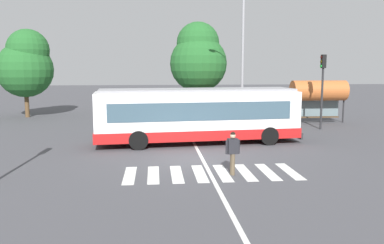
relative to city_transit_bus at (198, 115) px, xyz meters
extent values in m
plane|color=#47474C|center=(-0.63, -4.11, -1.59)|extent=(160.00, 160.00, 0.00)
cylinder|color=black|center=(3.65, 1.50, -1.09)|extent=(1.02, 0.39, 1.00)
cylinder|color=black|center=(3.85, -0.84, -1.09)|extent=(1.02, 0.39, 1.00)
cylinder|color=black|center=(-3.44, 0.88, -1.09)|extent=(1.02, 0.39, 1.00)
cylinder|color=black|center=(-3.24, -1.46, -1.09)|extent=(1.02, 0.39, 1.00)
cube|color=white|center=(-0.02, 0.00, 0.04)|extent=(11.29, 3.51, 2.55)
cube|color=red|center=(-0.02, 0.00, -0.96)|extent=(11.41, 3.54, 0.55)
cube|color=#3D5666|center=(-0.02, 0.00, 0.34)|extent=(9.97, 3.44, 0.96)
cube|color=#3D5666|center=(5.52, 0.48, 0.24)|extent=(0.24, 2.24, 1.63)
cube|color=black|center=(5.52, 0.48, 1.13)|extent=(0.23, 1.94, 0.28)
cube|color=#99999E|center=(-0.02, 0.00, 1.39)|extent=(10.83, 3.27, 0.16)
cube|color=#28282B|center=(5.63, 0.49, -1.16)|extent=(0.34, 2.55, 0.36)
cylinder|color=brown|center=(0.65, -6.55, -1.16)|extent=(0.16, 0.16, 0.85)
cylinder|color=brown|center=(0.66, -6.66, -1.16)|extent=(0.16, 0.16, 0.85)
cube|color=#232328|center=(0.65, -6.60, -0.44)|extent=(0.42, 0.30, 0.60)
cylinder|color=#232328|center=(0.42, -6.63, -0.47)|extent=(0.10, 0.10, 0.55)
cylinder|color=#232328|center=(0.89, -6.58, -0.47)|extent=(0.10, 0.10, 0.55)
sphere|color=tan|center=(0.65, -6.60, -0.03)|extent=(0.22, 0.22, 0.22)
sphere|color=black|center=(0.65, -6.60, 0.04)|extent=(0.19, 0.19, 0.19)
cylinder|color=black|center=(-3.43, 10.62, -1.27)|extent=(0.20, 0.64, 0.64)
cylinder|color=black|center=(-1.76, 10.61, -1.27)|extent=(0.20, 0.64, 0.64)
cylinder|color=black|center=(-3.45, 7.83, -1.27)|extent=(0.20, 0.64, 0.64)
cylinder|color=black|center=(-1.78, 7.82, -1.27)|extent=(0.20, 0.64, 0.64)
cube|color=#B7BABF|center=(-2.60, 9.22, -0.95)|extent=(1.85, 4.51, 0.52)
cube|color=#3D5666|center=(-2.60, 9.13, -0.47)|extent=(1.62, 2.17, 0.44)
cube|color=#B7BABF|center=(-2.60, 9.13, -0.28)|extent=(1.54, 1.99, 0.09)
cylinder|color=black|center=(-0.68, 10.40, -1.27)|extent=(0.23, 0.65, 0.64)
cylinder|color=black|center=(1.00, 10.33, -1.27)|extent=(0.23, 0.65, 0.64)
cylinder|color=black|center=(-0.79, 7.61, -1.27)|extent=(0.23, 0.65, 0.64)
cylinder|color=black|center=(0.88, 7.54, -1.27)|extent=(0.23, 0.65, 0.64)
cube|color=black|center=(0.10, 8.97, -0.95)|extent=(2.00, 4.57, 0.52)
cube|color=#3D5666|center=(0.10, 8.88, -0.47)|extent=(1.69, 2.22, 0.44)
cube|color=black|center=(0.10, 8.88, -0.28)|extent=(1.61, 2.04, 0.09)
cylinder|color=black|center=(1.86, 10.79, -1.27)|extent=(0.21, 0.64, 0.64)
cylinder|color=black|center=(3.54, 10.77, -1.27)|extent=(0.21, 0.64, 0.64)
cylinder|color=black|center=(1.83, 8.00, -1.27)|extent=(0.21, 0.64, 0.64)
cylinder|color=black|center=(3.51, 7.98, -1.27)|extent=(0.21, 0.64, 0.64)
cube|color=#AD1E1E|center=(2.69, 9.38, -0.95)|extent=(1.87, 4.52, 0.52)
cube|color=#3D5666|center=(2.69, 9.29, -0.47)|extent=(1.62, 2.18, 0.44)
cube|color=#AD1E1E|center=(2.69, 9.29, -0.28)|extent=(1.55, 2.00, 0.09)
cylinder|color=black|center=(4.46, 10.63, -1.27)|extent=(0.22, 0.65, 0.64)
cylinder|color=black|center=(6.13, 10.58, -1.27)|extent=(0.22, 0.65, 0.64)
cylinder|color=black|center=(4.38, 7.84, -1.27)|extent=(0.22, 0.65, 0.64)
cylinder|color=black|center=(6.05, 7.79, -1.27)|extent=(0.22, 0.65, 0.64)
cube|color=#C6B793|center=(5.25, 9.21, -0.95)|extent=(1.96, 4.55, 0.52)
cube|color=#3D5666|center=(5.25, 9.12, -0.47)|extent=(1.67, 2.21, 0.44)
cube|color=#C6B793|center=(5.25, 9.12, -0.28)|extent=(1.59, 2.03, 0.09)
cylinder|color=#28282B|center=(8.98, 4.23, 0.50)|extent=(0.14, 0.14, 4.18)
cube|color=black|center=(8.98, 4.23, 3.04)|extent=(0.28, 0.32, 0.90)
cylinder|color=#410907|center=(8.81, 4.23, 3.31)|extent=(0.04, 0.20, 0.20)
cylinder|color=#463707|center=(8.81, 4.23, 3.01)|extent=(0.04, 0.20, 0.20)
cylinder|color=green|center=(8.81, 4.23, 2.71)|extent=(0.04, 0.20, 0.20)
cylinder|color=#28282B|center=(8.04, 7.31, -0.44)|extent=(0.12, 0.12, 2.30)
cylinder|color=#28282B|center=(12.11, 7.31, -0.44)|extent=(0.12, 0.12, 2.30)
cube|color=slate|center=(10.08, 8.01, -0.32)|extent=(3.90, 0.04, 1.93)
cylinder|color=#BC602D|center=(10.08, 7.31, 0.89)|extent=(4.15, 1.54, 1.54)
cube|color=#4C3823|center=(10.08, 7.31, -1.14)|extent=(3.25, 0.36, 0.08)
cylinder|color=#939399|center=(3.93, 6.40, 3.35)|extent=(0.20, 0.20, 9.88)
cylinder|color=brown|center=(-13.26, 13.08, -0.38)|extent=(0.36, 0.36, 2.41)
sphere|color=#236028|center=(-13.26, 13.08, 2.46)|extent=(4.66, 4.66, 4.66)
sphere|color=#236028|center=(-12.91, 13.01, 4.09)|extent=(3.50, 3.50, 3.50)
cylinder|color=brown|center=(1.60, 13.96, -0.19)|extent=(0.36, 0.36, 2.79)
sphere|color=#236028|center=(1.60, 13.96, 2.99)|extent=(5.13, 5.13, 5.13)
sphere|color=#236028|center=(1.57, 14.12, 4.79)|extent=(3.84, 3.84, 3.84)
cube|color=silver|center=(-3.39, -6.33, -1.58)|extent=(0.45, 2.63, 0.01)
cube|color=silver|center=(-2.46, -6.33, -1.58)|extent=(0.45, 2.63, 0.01)
cube|color=silver|center=(-1.54, -6.33, -1.58)|extent=(0.45, 2.63, 0.01)
cube|color=silver|center=(-0.61, -6.33, -1.58)|extent=(0.45, 2.63, 0.01)
cube|color=silver|center=(0.32, -6.33, -1.58)|extent=(0.45, 2.63, 0.01)
cube|color=silver|center=(1.24, -6.33, -1.58)|extent=(0.45, 2.63, 0.01)
cube|color=silver|center=(2.17, -6.33, -1.58)|extent=(0.45, 2.63, 0.01)
cube|color=silver|center=(3.10, -6.33, -1.58)|extent=(0.45, 2.63, 0.01)
cube|color=silver|center=(-0.20, -2.11, -1.58)|extent=(0.16, 24.00, 0.01)
camera|label=1|loc=(-2.38, -21.47, 2.61)|focal=36.67mm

